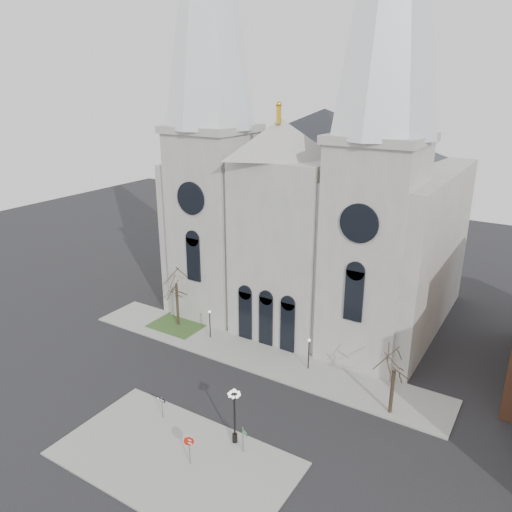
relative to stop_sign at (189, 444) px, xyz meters
The scene contains 13 objects.
ground 6.80m from the stop_sign, 132.27° to the left, with size 160.00×160.00×0.00m, color black.
sidewalk_near 2.32m from the stop_sign, behind, with size 18.00×10.00×0.14m, color gray.
sidewalk_far 16.53m from the stop_sign, 105.50° to the left, with size 40.00×6.00×0.14m, color gray.
grass_patch 22.88m from the stop_sign, 132.44° to the left, with size 6.00×5.00×0.18m, color #2F4E21.
cathedral 32.56m from the stop_sign, 99.01° to the left, with size 33.00×26.66×54.00m.
tree_left 23.10m from the stop_sign, 132.44° to the left, with size 3.20×3.20×7.50m.
tree_right 17.62m from the stop_sign, 52.50° to the left, with size 3.20×3.20×6.00m.
ped_lamp_left 19.36m from the stop_sign, 122.46° to the left, with size 0.32×0.32×3.26m.
ped_lamp_right 16.41m from the stop_sign, 84.36° to the left, with size 0.32×0.32×3.26m.
stop_sign is the anchor object (origin of this frame).
globe_lamp 4.18m from the stop_sign, 68.26° to the left, with size 1.37×1.37×4.85m.
one_way_sign 6.18m from the stop_sign, 150.78° to the left, with size 0.87×0.13×1.98m.
street_name_sign 4.13m from the stop_sign, 49.52° to the left, with size 0.65×0.34×2.19m.
Camera 1 is at (24.22, -27.49, 26.80)m, focal length 35.00 mm.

